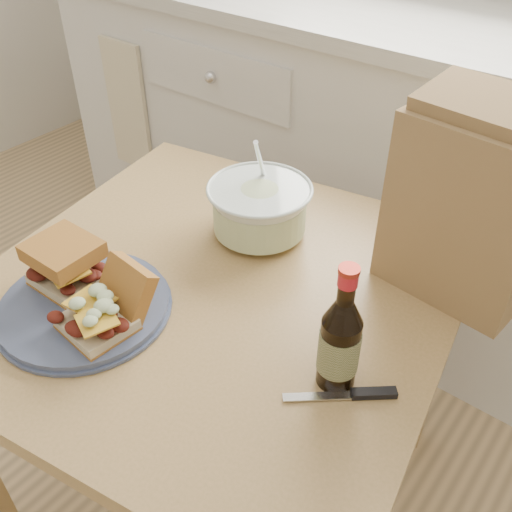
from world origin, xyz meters
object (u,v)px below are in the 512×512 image
Objects in this scene: coleslaw_bowl at (260,211)px; paper_bag at (471,209)px; dining_table at (219,323)px; beer_bottle at (340,342)px; plate at (84,307)px.

paper_bag is at bearing 14.34° from coleslaw_bowl.
paper_bag reaches higher than coleslaw_bowl.
beer_bottle is at bearing -20.44° from dining_table.
coleslaw_bowl is at bearing 92.05° from dining_table.
beer_bottle reaches higher than coleslaw_bowl.
coleslaw_bowl is at bearing 134.54° from beer_bottle.
coleslaw_bowl is at bearing 75.45° from plate.
paper_bag is at bearing 71.68° from beer_bottle.
dining_table is 0.23m from coleslaw_bowl.
plate is at bearing -104.55° from coleslaw_bowl.
plate is at bearing -129.31° from paper_bag.
dining_table is 4.58× the size of coleslaw_bowl.
dining_table is 3.31× the size of plate.
beer_bottle is (0.28, -0.05, 0.18)m from dining_table.
beer_bottle is 0.33m from paper_bag.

